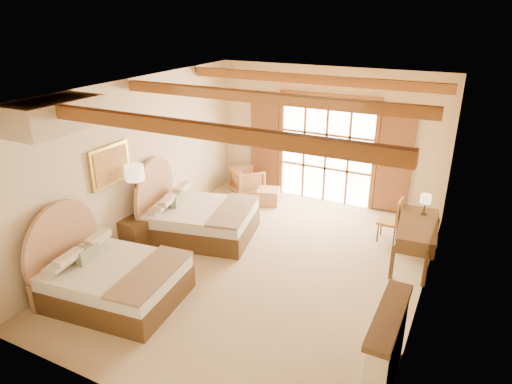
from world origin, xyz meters
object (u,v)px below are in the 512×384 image
Objects in this scene: armchair at (247,181)px; desk at (416,242)px; bed_near at (107,275)px; nightstand at (136,234)px; bed_far at (194,215)px.

armchair is 0.46× the size of desk.
bed_near is 4.98m from armchair.
armchair reaches higher than nightstand.
bed_near is at bearing -147.03° from desk.
armchair is 4.65m from desk.
bed_near is 1.65m from nightstand.
bed_far is at bearing 62.64° from nightstand.
bed_far is (-0.01, 2.51, 0.01)m from bed_near.
bed_near is at bearing -101.92° from bed_far.
nightstand is at bearing -136.10° from bed_far.
bed_near is 1.41× the size of desk.
desk reaches higher than nightstand.
nightstand is 5.31m from desk.
desk is at bearing 27.05° from nightstand.
bed_near reaches higher than nightstand.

